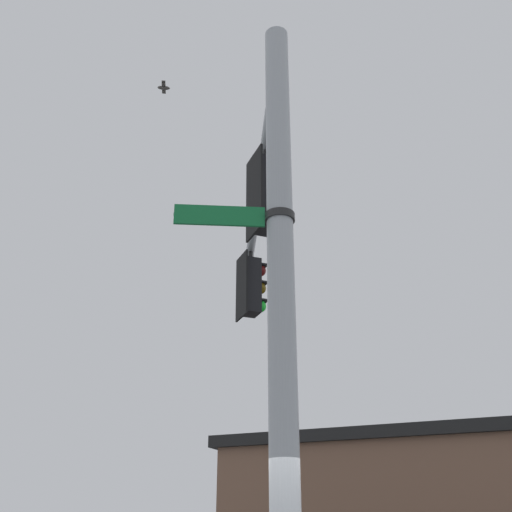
% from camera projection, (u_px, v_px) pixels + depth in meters
% --- Properties ---
extents(signal_pole, '(0.27, 0.27, 7.36)m').
position_uv_depth(signal_pole, '(282.00, 328.00, 5.69)').
color(signal_pole, '#ADB2B7').
rests_on(signal_pole, ground).
extents(mast_arm, '(5.14, 1.73, 0.16)m').
position_uv_depth(mast_arm, '(259.00, 191.00, 9.41)').
color(mast_arm, '#ADB2B7').
extents(traffic_light_nearest_pole, '(0.54, 0.49, 1.31)m').
position_uv_depth(traffic_light_nearest_pole, '(268.00, 195.00, 8.02)').
color(traffic_light_nearest_pole, black).
extents(traffic_light_mid_inner, '(0.54, 0.49, 1.31)m').
position_uv_depth(traffic_light_mid_inner, '(252.00, 287.00, 10.96)').
color(traffic_light_mid_inner, black).
extents(street_name_sign, '(0.49, 1.19, 0.22)m').
position_uv_depth(street_name_sign, '(253.00, 217.00, 6.17)').
color(street_name_sign, '#147238').
extents(bird_flying, '(0.35, 0.24, 0.07)m').
position_uv_depth(bird_flying, '(164.00, 88.00, 10.94)').
color(bird_flying, '#4C4742').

